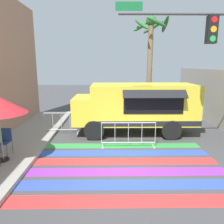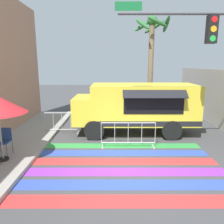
% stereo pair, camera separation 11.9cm
% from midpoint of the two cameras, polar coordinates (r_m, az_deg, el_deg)
% --- Properties ---
extents(ground_plane, '(60.00, 60.00, 0.00)m').
position_cam_midpoint_polar(ground_plane, '(7.62, 3.05, -13.59)').
color(ground_plane, '#424244').
extents(crosswalk_painted, '(6.40, 4.36, 0.01)m').
position_cam_midpoint_polar(crosswalk_painted, '(7.51, 3.11, -13.96)').
color(crosswalk_painted, red).
rests_on(crosswalk_painted, ground_plane).
extents(food_truck, '(5.79, 2.73, 2.40)m').
position_cam_midpoint_polar(food_truck, '(10.63, 5.35, 1.87)').
color(food_truck, yellow).
rests_on(food_truck, ground_plane).
extents(folding_chair, '(0.47, 0.47, 0.96)m').
position_cam_midpoint_polar(folding_chair, '(8.74, -26.77, -6.40)').
color(folding_chair, '#4C4C51').
rests_on(folding_chair, sidewalk_left).
extents(barricade_front, '(2.22, 0.44, 1.04)m').
position_cam_midpoint_polar(barricade_front, '(8.97, 3.92, -5.94)').
color(barricade_front, '#B7BABF').
rests_on(barricade_front, ground_plane).
extents(barricade_side, '(1.69, 0.44, 1.04)m').
position_cam_midpoint_polar(barricade_side, '(10.99, -13.37, -2.91)').
color(barricade_side, '#B7BABF').
rests_on(barricade_side, ground_plane).
extents(palm_tree, '(2.12, 2.13, 6.16)m').
position_cam_midpoint_polar(palm_tree, '(13.97, 9.76, 16.35)').
color(palm_tree, '#7A664C').
rests_on(palm_tree, ground_plane).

